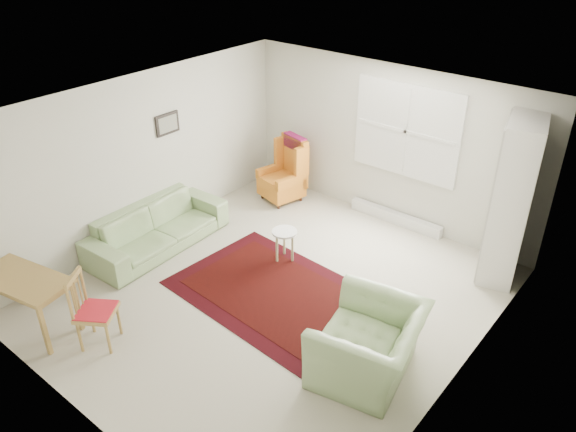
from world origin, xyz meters
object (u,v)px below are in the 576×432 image
Objects in this scene: coffee_table at (385,317)px; desk_chair at (96,310)px; wingback_chair at (281,170)px; cabinet at (512,201)px; sofa at (156,220)px; armchair at (369,339)px; stool at (285,245)px; desk at (29,303)px.

coffee_table is 3.37m from desk_chair.
cabinet is (3.73, 0.23, 0.56)m from wingback_chair.
armchair is at bearing -95.87° from sofa.
armchair is 3.10m from desk_chair.
cabinet is at bearing 17.34° from wingback_chair.
desk_chair is (-2.48, -2.27, 0.26)m from coffee_table.
desk_chair is at bearing -101.57° from stool.
armchair is at bearing -28.34° from stool.
cabinet reaches higher than wingback_chair.
sofa is 4.96m from cabinet.
wingback_chair is at bearing 131.14° from stool.
stool is at bearing -64.14° from sofa.
coffee_table is 0.57× the size of desk_chair.
desk is at bearing -141.82° from coffee_table.
sofa reaches higher than coffee_table.
wingback_chair is (0.47, 2.32, 0.12)m from sofa.
armchair is at bearing -112.46° from cabinet.
desk_chair is at bearing -150.08° from sofa.
desk is at bearing -144.30° from cabinet.
stool is (-1.92, 0.44, 0.02)m from coffee_table.
sofa is at bearing -1.09° from desk_chair.
coffee_table is (3.14, -1.84, -0.34)m from wingback_chair.
wingback_chair reaches higher than stool.
sofa is 2.13m from desk_chair.
sofa reaches higher than desk.
armchair reaches higher than stool.
coffee_table is at bearing -120.17° from cabinet.
cabinet is at bearing 74.25° from coffee_table.
wingback_chair is at bearing 149.65° from coffee_table.
wingback_chair reaches higher than coffee_table.
armchair reaches higher than coffee_table.
desk is at bearing -114.87° from stool.
desk is (-1.42, -3.07, 0.12)m from stool.
coffee_table is 1.11× the size of stool.
armchair is at bearing -74.59° from coffee_table.
coffee_table is 4.25m from desk.
sofa is 2.17m from desk.
desk_chair is (-3.06, -4.34, -0.65)m from cabinet.
desk is (-3.93, -4.70, -0.76)m from cabinet.
armchair reaches higher than sofa.
desk is (-3.53, -1.93, -0.10)m from armchair.
armchair is 2.48× the size of stool.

